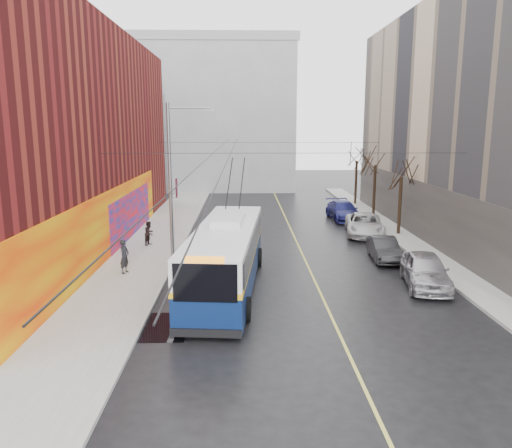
{
  "coord_description": "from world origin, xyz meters",
  "views": [
    {
      "loc": [
        -2.1,
        -18.66,
        7.72
      ],
      "look_at": [
        -1.44,
        7.05,
        2.65
      ],
      "focal_mm": 35.0,
      "sensor_mm": 36.0,
      "label": 1
    }
  ],
  "objects": [
    {
      "name": "building_far",
      "position": [
        -6.0,
        44.99,
        9.02
      ],
      "size": [
        20.5,
        12.1,
        18.0
      ],
      "color": "gray",
      "rests_on": "ground"
    },
    {
      "name": "pedestrian_a",
      "position": [
        -8.3,
        6.63,
        1.04
      ],
      "size": [
        0.6,
        0.75,
        1.79
      ],
      "primitive_type": "imported",
      "rotation": [
        0.0,
        0.0,
        1.28
      ],
      "color": "black",
      "rests_on": "sidewalk_left"
    },
    {
      "name": "ground",
      "position": [
        0.0,
        0.0,
        0.0
      ],
      "size": [
        140.0,
        140.0,
        0.0
      ],
      "primitive_type": "plane",
      "color": "black",
      "rests_on": "ground"
    },
    {
      "name": "tree_far",
      "position": [
        9.0,
        30.0,
        5.14
      ],
      "size": [
        3.2,
        3.2,
        6.57
      ],
      "color": "black",
      "rests_on": "ground"
    },
    {
      "name": "trolleybus",
      "position": [
        -2.93,
        4.42,
        1.64
      ],
      "size": [
        3.76,
        12.62,
        5.91
      ],
      "rotation": [
        0.0,
        0.0,
        -0.09
      ],
      "color": "#091A45",
      "rests_on": "ground"
    },
    {
      "name": "following_car",
      "position": [
        -2.29,
        18.75,
        0.82
      ],
      "size": [
        2.28,
        4.96,
        1.65
      ],
      "primitive_type": "imported",
      "rotation": [
        0.0,
        0.0,
        -0.07
      ],
      "color": "silver",
      "rests_on": "ground"
    },
    {
      "name": "parked_car_d",
      "position": [
        6.23,
        22.09,
        0.77
      ],
      "size": [
        2.45,
        5.42,
        1.54
      ],
      "primitive_type": "imported",
      "rotation": [
        0.0,
        0.0,
        0.06
      ],
      "color": "navy",
      "rests_on": "ground"
    },
    {
      "name": "tree_mid",
      "position": [
        9.0,
        23.0,
        5.25
      ],
      "size": [
        3.2,
        3.2,
        6.68
      ],
      "color": "black",
      "rests_on": "ground"
    },
    {
      "name": "lane_line",
      "position": [
        1.5,
        14.0,
        0.0
      ],
      "size": [
        0.12,
        50.0,
        0.01
      ],
      "primitive_type": "cube",
      "color": "#BFB74C",
      "rests_on": "ground"
    },
    {
      "name": "puddle",
      "position": [
        -5.69,
        -0.23,
        0.0
      ],
      "size": [
        2.81,
        2.97,
        0.01
      ],
      "primitive_type": "cube",
      "color": "black",
      "rests_on": "ground"
    },
    {
      "name": "parked_car_a",
      "position": [
        6.73,
        4.44,
        0.83
      ],
      "size": [
        2.72,
        5.12,
        1.66
      ],
      "primitive_type": "imported",
      "rotation": [
        0.0,
        0.0,
        -0.16
      ],
      "color": "#B1B0B5",
      "rests_on": "ground"
    },
    {
      "name": "parked_car_c",
      "position": [
        6.57,
        16.17,
        0.77
      ],
      "size": [
        3.41,
        5.87,
        1.54
      ],
      "primitive_type": "imported",
      "rotation": [
        0.0,
        0.0,
        -0.16
      ],
      "color": "silver",
      "rests_on": "ground"
    },
    {
      "name": "pedestrian_b",
      "position": [
        -8.17,
        12.88,
        0.93
      ],
      "size": [
        0.81,
        0.91,
        1.56
      ],
      "primitive_type": "imported",
      "rotation": [
        0.0,
        0.0,
        1.23
      ],
      "color": "black",
      "rests_on": "sidewalk_left"
    },
    {
      "name": "catenary_wires",
      "position": [
        -2.54,
        14.77,
        6.25
      ],
      "size": [
        18.0,
        60.0,
        0.22
      ],
      "color": "black"
    },
    {
      "name": "tree_near",
      "position": [
        9.0,
        16.0,
        4.98
      ],
      "size": [
        3.2,
        3.2,
        6.4
      ],
      "color": "black",
      "rests_on": "ground"
    },
    {
      "name": "sidewalk_left",
      "position": [
        -8.0,
        12.0,
        0.07
      ],
      "size": [
        4.0,
        60.0,
        0.15
      ],
      "primitive_type": "cube",
      "color": "gray",
      "rests_on": "ground"
    },
    {
      "name": "parked_car_b",
      "position": [
        6.1,
        9.38,
        0.66
      ],
      "size": [
        1.65,
        4.09,
        1.32
      ],
      "primitive_type": "imported",
      "rotation": [
        0.0,
        0.0,
        -0.06
      ],
      "color": "black",
      "rests_on": "ground"
    },
    {
      "name": "streetlight_pole",
      "position": [
        -6.14,
        10.0,
        4.85
      ],
      "size": [
        2.65,
        0.6,
        9.0
      ],
      "color": "slate",
      "rests_on": "ground"
    },
    {
      "name": "pigeons_flying",
      "position": [
        -2.76,
        9.94,
        7.76
      ],
      "size": [
        2.26,
        4.0,
        1.99
      ],
      "color": "slate"
    },
    {
      "name": "sidewalk_right",
      "position": [
        9.0,
        12.0,
        0.07
      ],
      "size": [
        2.0,
        60.0,
        0.15
      ],
      "primitive_type": "cube",
      "color": "gray",
      "rests_on": "ground"
    },
    {
      "name": "building_left",
      "position": [
        -15.99,
        13.99,
        6.99
      ],
      "size": [
        12.11,
        36.0,
        14.0
      ],
      "color": "#5E1213",
      "rests_on": "ground"
    }
  ]
}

